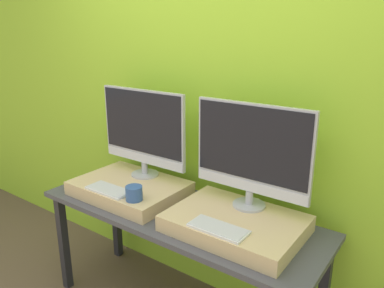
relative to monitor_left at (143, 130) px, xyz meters
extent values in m
cube|color=#9ED12D|center=(0.38, 0.23, 0.20)|extent=(8.00, 0.04, 2.60)
cube|color=#47474C|center=(0.38, -0.14, -0.40)|extent=(1.69, 0.59, 0.03)
cube|color=#232328|center=(-0.41, -0.37, -0.76)|extent=(0.05, 0.05, 0.69)
cube|color=#232328|center=(-0.41, 0.10, -0.76)|extent=(0.05, 0.05, 0.69)
cube|color=#D6B77F|center=(0.00, -0.14, -0.35)|extent=(0.66, 0.48, 0.08)
cylinder|color=#B2B2B7|center=(0.00, 0.00, -0.30)|extent=(0.17, 0.17, 0.01)
cylinder|color=#B2B2B7|center=(0.00, 0.00, -0.25)|extent=(0.04, 0.04, 0.08)
cube|color=#B2B2B7|center=(0.00, 0.00, 0.02)|extent=(0.64, 0.02, 0.47)
cube|color=black|center=(0.00, -0.01, 0.05)|extent=(0.62, 0.00, 0.38)
cube|color=silver|center=(0.00, -0.01, -0.19)|extent=(0.63, 0.00, 0.06)
cube|color=silver|center=(0.00, -0.31, -0.30)|extent=(0.28, 0.13, 0.01)
cube|color=silver|center=(0.00, -0.31, -0.29)|extent=(0.27, 0.11, 0.00)
cylinder|color=#335693|center=(0.20, -0.31, -0.26)|extent=(0.09, 0.09, 0.08)
cube|color=#D6B77F|center=(0.75, -0.14, -0.35)|extent=(0.66, 0.48, 0.08)
cylinder|color=#B2B2B7|center=(0.75, 0.00, -0.30)|extent=(0.17, 0.17, 0.01)
cylinder|color=#B2B2B7|center=(0.75, 0.00, -0.25)|extent=(0.04, 0.04, 0.08)
cube|color=#B2B2B7|center=(0.75, 0.00, 0.02)|extent=(0.64, 0.02, 0.47)
cube|color=black|center=(0.75, -0.01, 0.05)|extent=(0.62, 0.00, 0.38)
cube|color=silver|center=(0.75, -0.01, -0.19)|extent=(0.63, 0.00, 0.06)
cube|color=silver|center=(0.75, -0.31, -0.30)|extent=(0.28, 0.13, 0.01)
cube|color=silver|center=(0.75, -0.31, -0.29)|extent=(0.27, 0.11, 0.00)
camera|label=1|loc=(1.57, -1.64, 0.60)|focal=35.00mm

